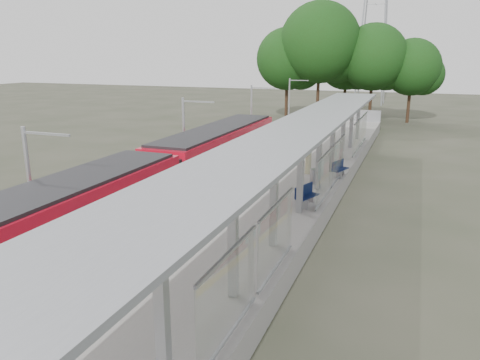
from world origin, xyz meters
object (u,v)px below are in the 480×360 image
train (157,182)px  litter_bin (314,176)px  bench_far (339,168)px  info_pillar_far (308,162)px  bench_mid (306,195)px

train → litter_bin: bearing=45.3°
train → litter_bin: 8.66m
bench_far → litter_bin: size_ratio=1.72×
train → info_pillar_far: size_ratio=16.99×
train → bench_mid: (6.54, 2.29, -0.54)m
info_pillar_far → litter_bin: size_ratio=1.97×
info_pillar_far → litter_bin: 2.26m
bench_far → info_pillar_far: info_pillar_far is taller
train → info_pillar_far: train is taller
train → bench_far: bearing=49.2°
bench_mid → bench_far: bench_mid is taller
bench_mid → bench_far: 5.97m
info_pillar_far → litter_bin: (0.78, -2.10, -0.29)m
bench_mid → info_pillar_far: size_ratio=0.92×
bench_far → litter_bin: (-1.04, -2.11, -0.08)m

